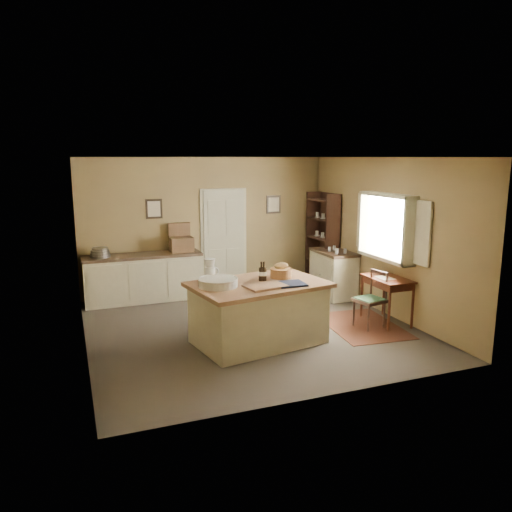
% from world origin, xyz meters
% --- Properties ---
extents(ground, '(5.00, 5.00, 0.00)m').
position_xyz_m(ground, '(0.00, 0.00, 0.00)').
color(ground, '#4C433A').
rests_on(ground, ground).
extents(wall_back, '(5.00, 0.10, 2.70)m').
position_xyz_m(wall_back, '(0.00, 2.50, 1.35)').
color(wall_back, olive).
rests_on(wall_back, ground).
extents(wall_front, '(5.00, 0.10, 2.70)m').
position_xyz_m(wall_front, '(0.00, -2.50, 1.35)').
color(wall_front, olive).
rests_on(wall_front, ground).
extents(wall_left, '(0.10, 5.00, 2.70)m').
position_xyz_m(wall_left, '(-2.50, 0.00, 1.35)').
color(wall_left, olive).
rests_on(wall_left, ground).
extents(wall_right, '(0.10, 5.00, 2.70)m').
position_xyz_m(wall_right, '(2.50, 0.00, 1.35)').
color(wall_right, olive).
rests_on(wall_right, ground).
extents(ceiling, '(5.00, 5.00, 0.00)m').
position_xyz_m(ceiling, '(0.00, 0.00, 2.70)').
color(ceiling, silver).
rests_on(ceiling, wall_back).
extents(door, '(0.97, 0.06, 2.11)m').
position_xyz_m(door, '(0.35, 2.47, 1.05)').
color(door, '#B9B69A').
rests_on(door, ground).
extents(framed_prints, '(2.82, 0.02, 0.38)m').
position_xyz_m(framed_prints, '(0.20, 2.48, 1.72)').
color(framed_prints, black).
rests_on(framed_prints, ground).
extents(window, '(0.25, 1.99, 1.12)m').
position_xyz_m(window, '(2.42, -0.20, 1.55)').
color(window, beige).
rests_on(window, ground).
extents(work_island, '(2.09, 1.55, 1.20)m').
position_xyz_m(work_island, '(-0.10, -0.63, 0.48)').
color(work_island, beige).
rests_on(work_island, ground).
extents(sideboard, '(2.20, 0.63, 1.18)m').
position_xyz_m(sideboard, '(-1.34, 2.20, 0.48)').
color(sideboard, beige).
rests_on(sideboard, ground).
extents(rug, '(1.25, 1.70, 0.01)m').
position_xyz_m(rug, '(1.75, -0.55, 0.00)').
color(rug, '#4D2218').
rests_on(rug, ground).
extents(writing_desk, '(0.52, 0.86, 0.82)m').
position_xyz_m(writing_desk, '(2.20, -0.55, 0.67)').
color(writing_desk, '#34140A').
rests_on(writing_desk, ground).
extents(desk_chair, '(0.49, 0.49, 0.89)m').
position_xyz_m(desk_chair, '(1.81, -0.64, 0.45)').
color(desk_chair, black).
rests_on(desk_chair, ground).
extents(right_cabinet, '(0.58, 1.04, 0.99)m').
position_xyz_m(right_cabinet, '(2.20, 1.20, 0.46)').
color(right_cabinet, beige).
rests_on(right_cabinet, ground).
extents(shelving_unit, '(0.34, 0.89, 1.98)m').
position_xyz_m(shelving_unit, '(2.35, 1.89, 0.99)').
color(shelving_unit, black).
rests_on(shelving_unit, ground).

